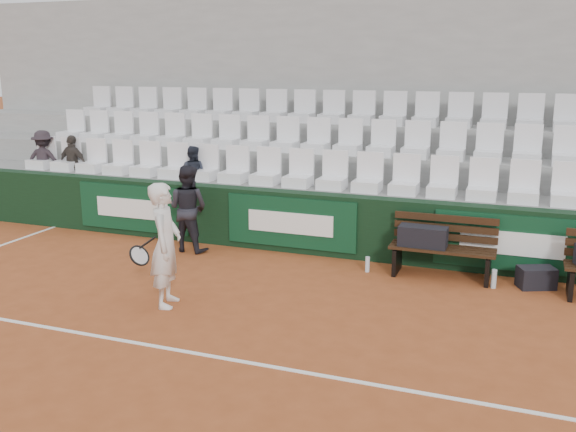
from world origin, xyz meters
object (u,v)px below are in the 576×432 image
(spectator_c, at_px, (192,150))
(water_bottle_near, at_px, (367,264))
(spectator_b, at_px, (71,141))
(sports_bag_left, at_px, (423,236))
(sports_bag_ground, at_px, (536,278))
(bench_left, at_px, (442,262))
(tennis_player, at_px, (165,245))
(water_bottle_far, at_px, (494,279))
(ball_kid, at_px, (188,208))
(spectator_a, at_px, (42,138))

(spectator_c, bearing_deg, water_bottle_near, 153.45)
(spectator_c, bearing_deg, spectator_b, -8.58)
(sports_bag_left, bearing_deg, sports_bag_ground, 1.38)
(bench_left, height_order, sports_bag_left, sports_bag_left)
(bench_left, bearing_deg, spectator_b, 172.06)
(tennis_player, bearing_deg, water_bottle_far, 28.50)
(sports_bag_ground, xyz_separation_m, ball_kid, (-5.41, -0.09, 0.57))
(bench_left, bearing_deg, spectator_a, 172.76)
(water_bottle_near, bearing_deg, ball_kid, 179.00)
(bench_left, relative_size, sports_bag_left, 2.17)
(sports_bag_ground, xyz_separation_m, spectator_a, (-9.23, 1.00, 1.45))
(ball_kid, distance_m, spectator_a, 4.07)
(sports_bag_left, height_order, water_bottle_near, sports_bag_left)
(water_bottle_near, relative_size, spectator_b, 0.21)
(tennis_player, bearing_deg, bench_left, 36.38)
(bench_left, height_order, spectator_b, spectator_b)
(sports_bag_ground, xyz_separation_m, water_bottle_far, (-0.55, -0.21, -0.02))
(tennis_player, bearing_deg, water_bottle_near, 46.17)
(tennis_player, distance_m, spectator_c, 3.71)
(sports_bag_left, height_order, spectator_a, spectator_a)
(bench_left, relative_size, spectator_a, 1.25)
(sports_bag_ground, bearing_deg, bench_left, -179.77)
(sports_bag_left, height_order, spectator_b, spectator_b)
(sports_bag_ground, distance_m, spectator_a, 9.40)
(water_bottle_near, xyz_separation_m, tennis_player, (-2.11, -2.20, 0.69))
(bench_left, distance_m, water_bottle_near, 1.08)
(sports_bag_left, distance_m, spectator_b, 7.10)
(spectator_a, xyz_separation_m, spectator_c, (3.33, 0.00, -0.08))
(ball_kid, bearing_deg, tennis_player, 116.10)
(water_bottle_near, distance_m, spectator_b, 6.44)
(ball_kid, height_order, spectator_c, spectator_c)
(ball_kid, bearing_deg, sports_bag_ground, -175.49)
(ball_kid, bearing_deg, spectator_c, -62.09)
(sports_bag_left, xyz_separation_m, spectator_a, (-7.65, 1.04, 1.00))
(water_bottle_near, bearing_deg, tennis_player, -133.83)
(bench_left, relative_size, ball_kid, 1.04)
(sports_bag_ground, relative_size, water_bottle_near, 2.09)
(bench_left, height_order, ball_kid, ball_kid)
(water_bottle_far, bearing_deg, tennis_player, -151.50)
(ball_kid, bearing_deg, spectator_a, -12.46)
(sports_bag_left, relative_size, water_bottle_near, 2.96)
(spectator_b, bearing_deg, ball_kid, 164.97)
(sports_bag_ground, distance_m, water_bottle_near, 2.37)
(sports_bag_left, bearing_deg, spectator_a, 172.25)
(bench_left, relative_size, water_bottle_near, 6.42)
(water_bottle_far, xyz_separation_m, tennis_player, (-3.92, -2.13, 0.67))
(water_bottle_near, relative_size, spectator_a, 0.20)
(sports_bag_left, xyz_separation_m, sports_bag_ground, (1.58, 0.04, -0.45))
(bench_left, xyz_separation_m, water_bottle_near, (-1.06, -0.14, -0.11))
(spectator_c, bearing_deg, ball_kid, 105.80)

